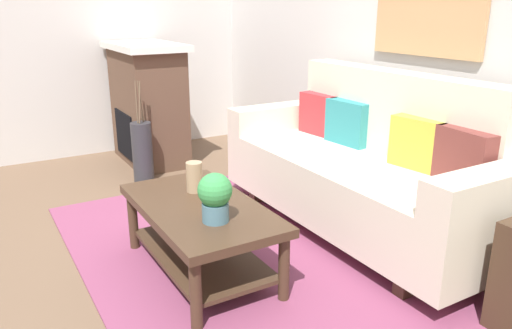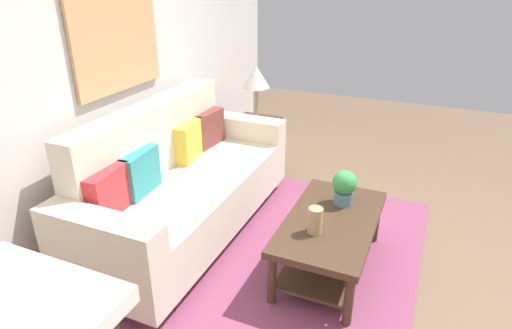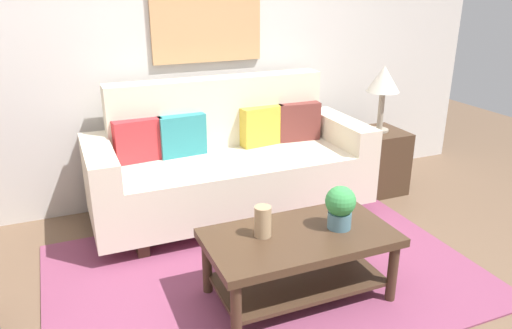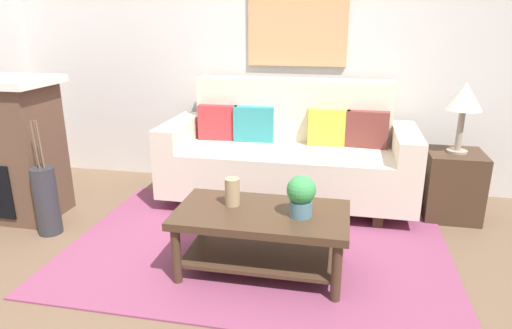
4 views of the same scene
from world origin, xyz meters
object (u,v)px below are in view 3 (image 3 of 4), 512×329
at_px(throw_pillow_mustard, 262,126).
at_px(coffee_table, 299,251).
at_px(potted_plant_tabletop, 340,206).
at_px(throw_pillow_crimson, 138,140).
at_px(table_lamp, 384,82).
at_px(throw_pillow_maroon, 298,122).
at_px(framed_painting, 206,9).
at_px(side_table, 376,161).
at_px(tabletop_vase, 263,221).
at_px(throw_pillow_teal, 182,135).
at_px(couch, 229,165).

bearing_deg(throw_pillow_mustard, coffee_table, -104.20).
distance_m(coffee_table, potted_plant_tabletop, 0.36).
distance_m(throw_pillow_crimson, table_lamp, 2.08).
bearing_deg(coffee_table, throw_pillow_maroon, 63.31).
relative_size(throw_pillow_mustard, framed_painting, 0.40).
distance_m(side_table, framed_painting, 1.97).
distance_m(throw_pillow_crimson, tabletop_vase, 1.37).
distance_m(throw_pillow_crimson, framed_painting, 1.18).
height_order(coffee_table, framed_painting, framed_painting).
height_order(throw_pillow_crimson, throw_pillow_teal, same).
relative_size(throw_pillow_teal, side_table, 0.64).
xyz_separation_m(table_lamp, framed_painting, (-1.38, 0.51, 0.59)).
bearing_deg(throw_pillow_mustard, potted_plant_tabletop, -93.82).
xyz_separation_m(throw_pillow_mustard, coffee_table, (-0.34, -1.34, -0.37)).
bearing_deg(side_table, coffee_table, -139.73).
height_order(side_table, table_lamp, table_lamp).
relative_size(throw_pillow_maroon, framed_painting, 0.40).
bearing_deg(potted_plant_tabletop, throw_pillow_maroon, 72.65).
distance_m(couch, tabletop_vase, 1.18).
distance_m(throw_pillow_mustard, framed_painting, 1.02).
height_order(couch, framed_painting, framed_painting).
distance_m(throw_pillow_teal, table_lamp, 1.75).
bearing_deg(tabletop_vase, framed_painting, 82.57).
distance_m(throw_pillow_mustard, throw_pillow_maroon, 0.34).
relative_size(potted_plant_tabletop, side_table, 0.47).
height_order(potted_plant_tabletop, side_table, potted_plant_tabletop).
distance_m(couch, coffee_table, 1.22).
bearing_deg(framed_painting, throw_pillow_maroon, -26.94).
xyz_separation_m(throw_pillow_teal, framed_painting, (0.34, 0.34, 0.90)).
relative_size(side_table, table_lamp, 0.98).
distance_m(throw_pillow_mustard, tabletop_vase, 1.40).
bearing_deg(throw_pillow_maroon, tabletop_vase, -124.54).
bearing_deg(side_table, couch, 178.26).
bearing_deg(framed_painting, throw_pillow_teal, -134.53).
bearing_deg(tabletop_vase, throw_pillow_crimson, 109.72).
distance_m(couch, side_table, 1.39).
relative_size(throw_pillow_maroon, tabletop_vase, 1.97).
bearing_deg(coffee_table, throw_pillow_crimson, 116.37).
distance_m(throw_pillow_teal, potted_plant_tabletop, 1.49).
relative_size(table_lamp, framed_painting, 0.63).
height_order(throw_pillow_crimson, throw_pillow_mustard, same).
height_order(throw_pillow_teal, framed_painting, framed_painting).
bearing_deg(potted_plant_tabletop, tabletop_vase, 169.64).
relative_size(throw_pillow_crimson, coffee_table, 0.33).
bearing_deg(tabletop_vase, throw_pillow_mustard, 66.89).
xyz_separation_m(side_table, framed_painting, (-1.38, 0.51, 1.30)).
xyz_separation_m(throw_pillow_mustard, throw_pillow_maroon, (0.34, 0.00, 0.00)).
relative_size(tabletop_vase, side_table, 0.33).
bearing_deg(potted_plant_tabletop, throw_pillow_crimson, 123.84).
relative_size(throw_pillow_crimson, framed_painting, 0.40).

